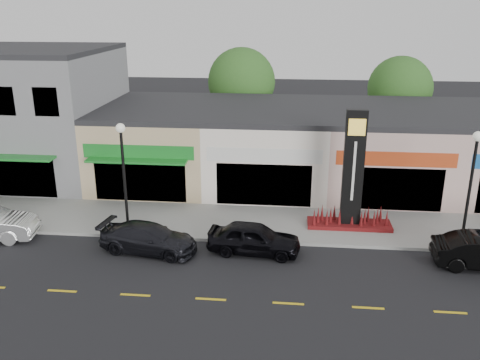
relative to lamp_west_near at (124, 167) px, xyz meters
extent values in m
plane|color=black|center=(8.00, -2.50, -3.48)|extent=(120.00, 120.00, 0.00)
cube|color=gray|center=(8.00, 1.85, -3.40)|extent=(52.00, 4.30, 0.15)
cube|color=gray|center=(8.00, -0.40, -3.40)|extent=(52.00, 0.20, 0.15)
cube|color=slate|center=(-10.00, 9.00, 0.52)|extent=(12.00, 10.00, 8.00)
cube|color=#262628|center=(-10.00, 9.00, 4.67)|extent=(12.00, 10.00, 0.30)
cube|color=black|center=(-8.00, 4.05, 2.32)|extent=(1.40, 0.10, 1.60)
cube|color=black|center=(-5.50, 4.05, 2.32)|extent=(1.40, 0.10, 1.60)
cube|color=tan|center=(-0.50, 9.00, -1.23)|extent=(7.00, 10.00, 4.50)
cube|color=#262628|center=(-0.50, 9.00, 1.17)|extent=(7.00, 10.00, 0.30)
cube|color=black|center=(-0.50, 4.05, -2.08)|extent=(5.25, 0.10, 2.40)
cube|color=#1B7C27|center=(-0.50, 4.05, -0.38)|extent=(6.30, 0.12, 0.80)
cube|color=#1B7C27|center=(-0.50, 3.60, -0.78)|extent=(5.60, 0.90, 0.12)
cube|color=silver|center=(6.50, 9.00, -1.23)|extent=(7.00, 10.00, 4.50)
cube|color=#262628|center=(6.50, 9.00, 1.17)|extent=(7.00, 10.00, 0.30)
cube|color=black|center=(6.50, 4.05, -2.08)|extent=(5.25, 0.10, 2.40)
cube|color=silver|center=(6.50, 4.05, -0.38)|extent=(6.30, 0.12, 0.80)
cube|color=#CDAA9C|center=(13.50, 9.00, -1.23)|extent=(7.00, 10.00, 4.50)
cube|color=#262628|center=(13.50, 9.00, 1.17)|extent=(7.00, 10.00, 0.30)
cube|color=black|center=(13.50, 4.05, -2.08)|extent=(5.25, 0.10, 2.40)
cube|color=#C04019|center=(13.50, 4.05, -0.38)|extent=(6.30, 0.12, 0.80)
cylinder|color=#382619|center=(4.00, 17.00, -1.90)|extent=(0.36, 0.36, 3.15)
sphere|color=#205019|center=(4.00, 17.00, 1.75)|extent=(5.20, 5.20, 5.20)
cylinder|color=#382619|center=(16.00, 17.00, -1.99)|extent=(0.36, 0.36, 2.97)
sphere|color=#205019|center=(16.00, 17.00, 1.42)|extent=(4.80, 4.80, 4.80)
cylinder|color=black|center=(0.00, 0.00, -3.18)|extent=(0.32, 0.32, 0.30)
cylinder|color=black|center=(0.00, 0.00, -0.68)|extent=(0.14, 0.14, 5.00)
sphere|color=silver|center=(0.00, 0.00, 1.92)|extent=(0.44, 0.44, 0.44)
cylinder|color=black|center=(16.00, 0.00, -3.18)|extent=(0.32, 0.32, 0.30)
cylinder|color=black|center=(16.00, 0.00, -0.68)|extent=(0.14, 0.14, 5.00)
sphere|color=silver|center=(16.00, 0.00, 1.92)|extent=(0.44, 0.44, 0.44)
cube|color=#580F0F|center=(11.00, 1.70, -3.23)|extent=(4.20, 1.30, 0.20)
cube|color=black|center=(11.00, 1.70, -0.33)|extent=(1.00, 0.40, 6.00)
cube|color=yellow|center=(11.00, 1.48, 1.87)|extent=(0.80, 0.05, 0.80)
cube|color=silver|center=(11.00, 1.48, -0.33)|extent=(0.12, 0.04, 3.00)
imported|color=black|center=(1.53, -1.74, -2.82)|extent=(2.57, 4.79, 1.32)
imported|color=black|center=(6.37, -1.38, -2.75)|extent=(2.10, 4.38, 1.44)
camera|label=1|loc=(7.84, -22.40, 7.31)|focal=38.00mm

